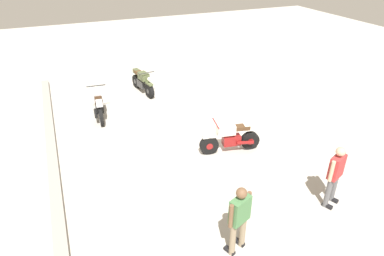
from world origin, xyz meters
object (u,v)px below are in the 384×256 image
Objects in this scene: motorcycle_silver_cruiser at (99,104)px; motorcycle_olive_vintage at (143,82)px; person_in_green_shirt at (239,216)px; motorcycle_cream_vintage at (230,138)px; person_in_red_shirt at (335,173)px.

motorcycle_olive_vintage is at bearing -47.60° from motorcycle_silver_cruiser.
motorcycle_olive_vintage is 9.25m from person_in_green_shirt.
motorcycle_olive_vintage is 0.93× the size of motorcycle_silver_cruiser.
motorcycle_cream_vintage and motorcycle_olive_vintage have the same top height.
motorcycle_silver_cruiser is (-1.66, 2.14, 0.03)m from motorcycle_olive_vintage.
person_in_green_shirt reaches higher than motorcycle_silver_cruiser.
motorcycle_olive_vintage is 9.16m from person_in_red_shirt.
motorcycle_silver_cruiser is at bearing -39.39° from motorcycle_cream_vintage.
person_in_red_shirt reaches higher than motorcycle_cream_vintage.
person_in_green_shirt reaches higher than motorcycle_cream_vintage.
person_in_green_shirt is (-3.54, 1.73, 0.48)m from motorcycle_cream_vintage.
person_in_red_shirt is at bearing 120.72° from motorcycle_cream_vintage.
motorcycle_silver_cruiser is 1.24× the size of person_in_green_shirt.
person_in_red_shirt is at bearing -142.78° from motorcycle_silver_cruiser.
motorcycle_cream_vintage is 1.00× the size of motorcycle_olive_vintage.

